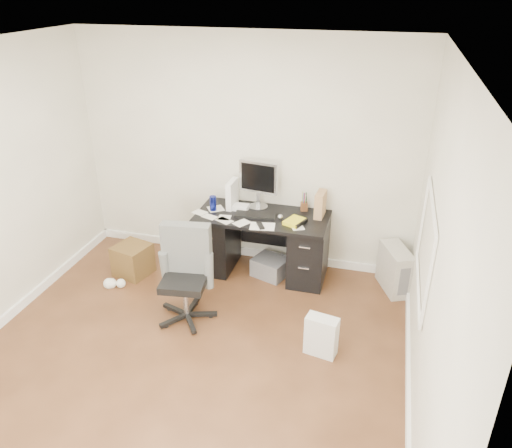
{
  "coord_description": "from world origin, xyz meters",
  "views": [
    {
      "loc": [
        1.56,
        -3.3,
        3.18
      ],
      "look_at": [
        0.35,
        1.2,
        0.86
      ],
      "focal_mm": 35.0,
      "sensor_mm": 36.0,
      "label": 1
    }
  ],
  "objects_px": {
    "desk": "(262,242)",
    "pc_tower": "(395,269)",
    "keyboard": "(255,215)",
    "wicker_basket": "(133,260)",
    "office_chair": "(184,277)",
    "lcd_monitor": "(258,185)"
  },
  "relations": [
    {
      "from": "pc_tower",
      "to": "keyboard",
      "type": "bearing_deg",
      "value": 159.69
    },
    {
      "from": "keyboard",
      "to": "lcd_monitor",
      "type": "bearing_deg",
      "value": 90.43
    },
    {
      "from": "lcd_monitor",
      "to": "keyboard",
      "type": "xyz_separation_m",
      "value": [
        0.02,
        -0.23,
        -0.28
      ]
    },
    {
      "from": "office_chair",
      "to": "wicker_basket",
      "type": "height_order",
      "value": "office_chair"
    },
    {
      "from": "desk",
      "to": "keyboard",
      "type": "xyz_separation_m",
      "value": [
        -0.07,
        -0.04,
        0.36
      ]
    },
    {
      "from": "pc_tower",
      "to": "wicker_basket",
      "type": "distance_m",
      "value": 3.02
    },
    {
      "from": "office_chair",
      "to": "pc_tower",
      "type": "bearing_deg",
      "value": 21.07
    },
    {
      "from": "desk",
      "to": "office_chair",
      "type": "height_order",
      "value": "office_chair"
    },
    {
      "from": "office_chair",
      "to": "wicker_basket",
      "type": "bearing_deg",
      "value": 137.92
    },
    {
      "from": "keyboard",
      "to": "wicker_basket",
      "type": "bearing_deg",
      "value": -170.01
    },
    {
      "from": "desk",
      "to": "keyboard",
      "type": "bearing_deg",
      "value": -149.72
    },
    {
      "from": "pc_tower",
      "to": "wicker_basket",
      "type": "bearing_deg",
      "value": 165.63
    },
    {
      "from": "keyboard",
      "to": "pc_tower",
      "type": "distance_m",
      "value": 1.67
    },
    {
      "from": "wicker_basket",
      "to": "desk",
      "type": "bearing_deg",
      "value": 16.38
    },
    {
      "from": "desk",
      "to": "pc_tower",
      "type": "distance_m",
      "value": 1.53
    },
    {
      "from": "desk",
      "to": "pc_tower",
      "type": "height_order",
      "value": "desk"
    },
    {
      "from": "keyboard",
      "to": "pc_tower",
      "type": "height_order",
      "value": "keyboard"
    },
    {
      "from": "pc_tower",
      "to": "office_chair",
      "type": "bearing_deg",
      "value": -174.75
    },
    {
      "from": "desk",
      "to": "office_chair",
      "type": "xyz_separation_m",
      "value": [
        -0.53,
        -1.07,
        0.1
      ]
    },
    {
      "from": "desk",
      "to": "keyboard",
      "type": "distance_m",
      "value": 0.37
    },
    {
      "from": "desk",
      "to": "wicker_basket",
      "type": "xyz_separation_m",
      "value": [
        -1.46,
        -0.43,
        -0.21
      ]
    },
    {
      "from": "wicker_basket",
      "to": "lcd_monitor",
      "type": "bearing_deg",
      "value": 24.42
    }
  ]
}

